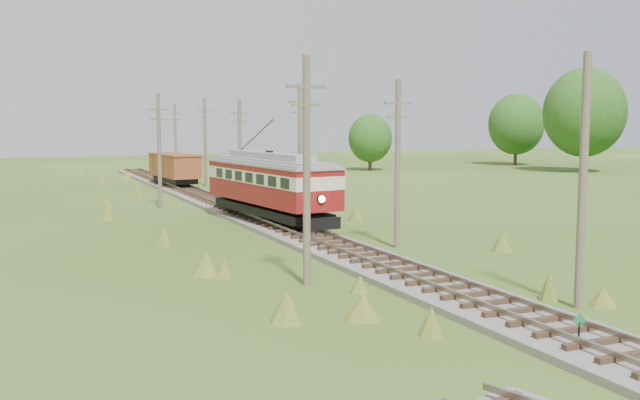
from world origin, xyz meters
name	(u,v)px	position (x,y,z in m)	size (l,w,h in m)	color
ground	(625,365)	(0.00, 0.00, 0.00)	(260.00, 260.00, 0.00)	#304B16
railbed_main	(242,212)	(0.00, 34.00, 0.19)	(3.60, 96.00, 0.57)	#605B54
switch_marker	(579,328)	(-0.20, 1.50, 0.63)	(0.45, 0.06, 1.08)	black
streetcar	(270,181)	(0.00, 28.15, 2.79)	(4.40, 13.43, 6.08)	black
gondola	(175,167)	(0.00, 55.81, 2.10)	(3.55, 8.78, 2.84)	black
gravel_pile	(236,188)	(3.96, 48.31, 0.52)	(3.08, 3.26, 1.12)	gray
utility_pole_r_1	(583,182)	(3.10, 5.00, 4.40)	(0.30, 0.30, 8.80)	brown
utility_pole_r_2	(398,162)	(3.30, 18.00, 4.42)	(1.60, 0.30, 8.60)	brown
utility_pole_r_3	(300,149)	(3.20, 31.00, 4.63)	(1.60, 0.30, 9.00)	brown
utility_pole_r_4	(240,148)	(3.00, 44.00, 4.32)	(1.60, 0.30, 8.40)	brown
utility_pole_r_5	(205,141)	(3.40, 57.00, 4.58)	(1.60, 0.30, 8.90)	brown
utility_pole_r_6	(175,139)	(3.20, 70.00, 4.47)	(1.60, 0.30, 8.70)	brown
utility_pole_l_a	(307,169)	(-4.20, 12.00, 4.63)	(1.60, 0.30, 9.00)	brown
utility_pole_l_b	(159,150)	(-4.50, 40.00, 4.42)	(1.60, 0.30, 8.60)	brown
tree_right_4	(584,113)	(54.00, 58.00, 7.75)	(10.50, 10.50, 13.53)	#38281C
tree_right_5	(516,124)	(56.00, 74.00, 6.19)	(8.40, 8.40, 10.82)	#38281C
tree_mid_b	(370,138)	(30.00, 72.00, 4.33)	(5.88, 5.88, 7.57)	#38281C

